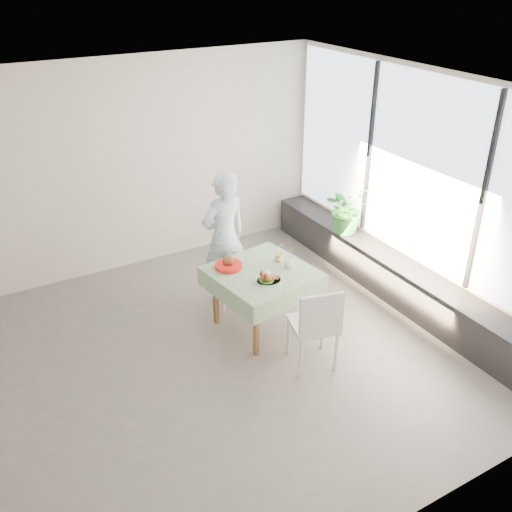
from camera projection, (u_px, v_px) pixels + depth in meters
floor at (193, 366)px, 6.03m from camera, size 6.00×6.00×0.00m
ceiling at (176, 99)px, 4.72m from camera, size 6.00×6.00×0.00m
wall_back at (107, 171)px, 7.29m from camera, size 6.00×0.02×2.80m
wall_front at (352, 412)px, 3.46m from camera, size 6.00×0.02×2.80m
wall_right at (421, 190)px, 6.69m from camera, size 0.02×5.00×2.80m
window_pane at (422, 171)px, 6.56m from camera, size 0.01×4.80×2.18m
window_ledge at (396, 279)px, 7.15m from camera, size 0.40×4.80×0.50m
cafe_table at (262, 292)px, 6.47m from camera, size 1.17×1.17×0.74m
chair_far at (230, 285)px, 7.03m from camera, size 0.41×0.41×0.79m
chair_near at (313, 340)px, 5.95m from camera, size 0.55×0.55×0.96m
diner at (224, 238)px, 6.87m from camera, size 0.65×0.47×1.66m
main_dish at (268, 278)px, 6.10m from camera, size 0.28×0.28×0.15m
juice_cup_orange at (278, 257)px, 6.50m from camera, size 0.09×0.09×0.25m
juice_cup_lemonade at (289, 263)px, 6.38m from camera, size 0.09×0.09×0.27m
second_dish at (229, 264)px, 6.38m from camera, size 0.31×0.31×0.15m
potted_plant at (347, 209)px, 7.64m from camera, size 0.69×0.63×0.67m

